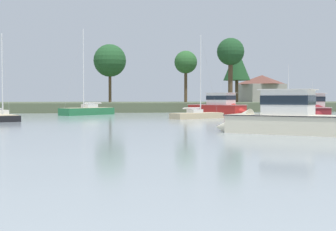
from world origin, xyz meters
TOP-DOWN VIEW (x-y plane):
  - far_shore_bank at (0.00, 87.52)m, footprint 188.69×40.22m
  - cruiser_cream at (1.75, 22.12)m, footprint 9.74×8.96m
  - sailboat_green at (-10.10, 58.74)m, footprint 7.87×7.22m
  - sailboat_black at (-19.16, 43.85)m, footprint 4.63×7.63m
  - cruiser_maroon at (15.00, 42.07)m, footprint 6.19×10.09m
  - sailboat_sand at (2.01, 44.68)m, footprint 6.81×4.67m
  - cruiser_red at (9.89, 59.85)m, footprint 8.04×10.48m
  - shore_tree_right at (22.27, 87.36)m, footprint 5.80×5.80m
  - shore_tree_left_mid at (-4.87, 89.08)m, footprint 6.75×6.75m
  - shore_tree_center at (10.82, 86.93)m, footprint 4.78×4.78m
  - shore_tree_inland_c at (17.61, 78.09)m, footprint 5.28×5.28m
  - cottage_eastern at (31.60, 95.62)m, footprint 9.15×10.01m

SIDE VIEW (x-z plane):
  - sailboat_black at x=-19.16m, z-range -4.46..4.87m
  - sailboat_sand at x=2.01m, z-range -4.80..5.21m
  - sailboat_green at x=-10.10m, z-range -6.01..6.55m
  - cruiser_cream at x=1.75m, z-range -2.14..3.39m
  - cruiser_maroon at x=15.00m, z-range -1.97..3.31m
  - far_shore_bank at x=0.00m, z-range 0.00..1.55m
  - cruiser_red at x=9.89m, z-range -2.18..3.73m
  - cottage_eastern at x=31.60m, z-range 1.66..8.02m
  - shore_tree_right at x=22.27m, z-range 3.84..15.65m
  - shore_tree_center at x=10.82m, z-range 4.44..15.26m
  - shore_tree_left_mid at x=-4.87m, z-range 4.16..16.21m
  - shore_tree_inland_c at x=17.61m, z-range 4.91..17.40m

